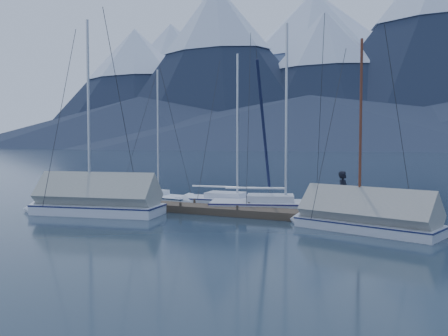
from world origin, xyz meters
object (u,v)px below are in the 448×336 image
Objects in this scene: sailboat_open_mid at (246,203)px; sailboat_open_right at (297,208)px; person at (343,192)px; sailboat_covered_near at (356,219)px; sailboat_covered_far at (87,204)px; sailboat_open_left at (164,200)px.

sailboat_open_mid is 0.88× the size of sailboat_open_right.
person is (2.68, -2.04, 1.08)m from sailboat_open_right.
sailboat_covered_near is 2.12m from person.
sailboat_open_right reaches higher than sailboat_covered_far.
sailboat_open_mid is 1.09× the size of sailboat_covered_near.
sailboat_open_mid is (4.82, 0.50, 0.01)m from sailboat_open_left.
sailboat_open_mid is 6.40m from person.
sailboat_open_mid is at bearing 73.29° from person.
sailboat_open_left is 7.84m from sailboat_open_right.
person is (10.51, -2.22, 1.11)m from sailboat_open_left.
sailboat_open_right is at bearing -1.31° from sailboat_open_left.
sailboat_open_mid is at bearing 167.39° from sailboat_open_right.
sailboat_open_right is 1.24× the size of sailboat_covered_near.
sailboat_open_left is 5.32m from sailboat_covered_far.
sailboat_open_right reaches higher than sailboat_open_mid.
sailboat_open_mid is at bearing 5.87° from sailboat_open_left.
sailboat_open_left is at bearing -174.13° from sailboat_open_mid.
sailboat_covered_near is (6.53, -4.47, 0.25)m from sailboat_open_mid.
sailboat_open_right is 10.19m from sailboat_covered_far.
sailboat_open_right reaches higher than sailboat_covered_near.
sailboat_covered_far is at bearing -150.40° from sailboat_open_right.
sailboat_covered_far is at bearing -135.68° from sailboat_open_mid.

